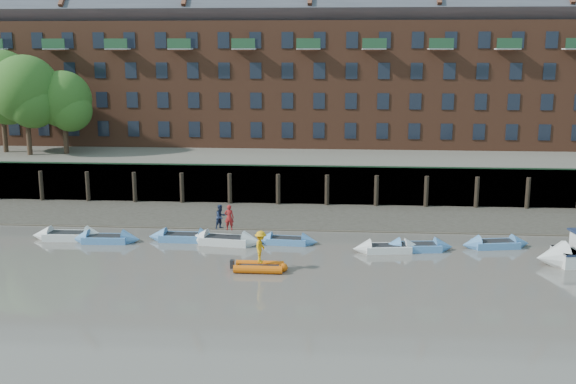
# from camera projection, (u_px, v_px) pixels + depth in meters

# --- Properties ---
(ground) EXTENTS (220.00, 220.00, 0.00)m
(ground) POSITION_uv_depth(u_px,v_px,m) (280.00, 303.00, 34.00)
(ground) COLOR #625C54
(ground) RESTS_ON ground
(foreshore) EXTENTS (110.00, 8.00, 0.50)m
(foreshore) POSITION_uv_depth(u_px,v_px,m) (300.00, 217.00, 51.56)
(foreshore) COLOR #3D382F
(foreshore) RESTS_ON ground
(mud_band) EXTENTS (110.00, 1.60, 0.10)m
(mud_band) POSITION_uv_depth(u_px,v_px,m) (297.00, 228.00, 48.24)
(mud_band) COLOR #4C4336
(mud_band) RESTS_ON ground
(river_wall) EXTENTS (110.00, 1.23, 3.30)m
(river_wall) POSITION_uv_depth(u_px,v_px,m) (303.00, 185.00, 55.50)
(river_wall) COLOR #2D2A26
(river_wall) RESTS_ON ground
(bank_terrace) EXTENTS (110.00, 28.00, 3.20)m
(bank_terrace) POSITION_uv_depth(u_px,v_px,m) (310.00, 159.00, 68.79)
(bank_terrace) COLOR #5E594D
(bank_terrace) RESTS_ON ground
(apartment_terrace) EXTENTS (80.60, 15.56, 20.98)m
(apartment_terrace) POSITION_uv_depth(u_px,v_px,m) (311.00, 47.00, 67.43)
(apartment_terrace) COLOR brown
(apartment_terrace) RESTS_ON bank_terrace
(tree_cluster) EXTENTS (11.76, 7.74, 9.40)m
(tree_cluster) POSITION_uv_depth(u_px,v_px,m) (23.00, 90.00, 60.67)
(tree_cluster) COLOR #3A281C
(tree_cluster) RESTS_ON bank_terrace
(rowboat_0) EXTENTS (4.97, 1.61, 1.43)m
(rowboat_0) POSITION_uv_depth(u_px,v_px,m) (69.00, 236.00, 45.38)
(rowboat_0) COLOR silver
(rowboat_0) RESTS_ON ground
(rowboat_1) EXTENTS (4.60, 1.48, 1.32)m
(rowboat_1) POSITION_uv_depth(u_px,v_px,m) (106.00, 239.00, 44.69)
(rowboat_1) COLOR #4C82BB
(rowboat_1) RESTS_ON ground
(rowboat_2) EXTENTS (4.67, 1.41, 1.35)m
(rowboat_2) POSITION_uv_depth(u_px,v_px,m) (183.00, 237.00, 45.06)
(rowboat_2) COLOR #4C82BB
(rowboat_2) RESTS_ON ground
(rowboat_3) EXTENTS (5.11, 2.06, 1.44)m
(rowboat_3) POSITION_uv_depth(u_px,v_px,m) (225.00, 240.00, 44.29)
(rowboat_3) COLOR silver
(rowboat_3) RESTS_ON ground
(rowboat_4) EXTENTS (4.17, 1.52, 1.19)m
(rowboat_4) POSITION_uv_depth(u_px,v_px,m) (287.00, 241.00, 44.36)
(rowboat_4) COLOR #4C82BB
(rowboat_4) RESTS_ON ground
(rowboat_5) EXTENTS (4.58, 1.85, 1.29)m
(rowboat_5) POSITION_uv_depth(u_px,v_px,m) (388.00, 248.00, 42.58)
(rowboat_5) COLOR silver
(rowboat_5) RESTS_ON ground
(rowboat_6) EXTENTS (4.64, 1.77, 1.32)m
(rowboat_6) POSITION_uv_depth(u_px,v_px,m) (417.00, 247.00, 42.85)
(rowboat_6) COLOR #4C82BB
(rowboat_6) RESTS_ON ground
(rowboat_7) EXTENTS (4.61, 2.04, 1.29)m
(rowboat_7) POSITION_uv_depth(u_px,v_px,m) (496.00, 244.00, 43.51)
(rowboat_7) COLOR #4C82BB
(rowboat_7) RESTS_ON ground
(rib_tender) EXTENTS (3.08, 1.46, 0.53)m
(rib_tender) POSITION_uv_depth(u_px,v_px,m) (261.00, 267.00, 38.93)
(rib_tender) COLOR #DB5908
(rib_tender) RESTS_ON ground
(person_rower_a) EXTENTS (0.63, 0.43, 1.70)m
(person_rower_a) POSITION_uv_depth(u_px,v_px,m) (229.00, 217.00, 43.89)
(person_rower_a) COLOR maroon
(person_rower_a) RESTS_ON rowboat_3
(person_rower_b) EXTENTS (0.98, 1.01, 1.63)m
(person_rower_b) POSITION_uv_depth(u_px,v_px,m) (221.00, 217.00, 44.21)
(person_rower_b) COLOR #19233F
(person_rower_b) RESTS_ON rowboat_3
(person_rib_crew) EXTENTS (0.84, 1.29, 1.88)m
(person_rib_crew) POSITION_uv_depth(u_px,v_px,m) (261.00, 247.00, 38.69)
(person_rib_crew) COLOR orange
(person_rib_crew) RESTS_ON rib_tender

